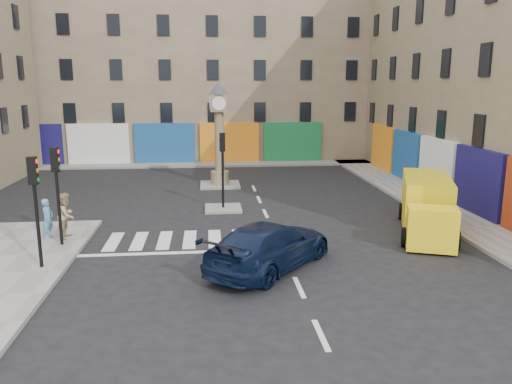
{
  "coord_description": "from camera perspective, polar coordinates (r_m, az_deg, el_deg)",
  "views": [
    {
      "loc": [
        -2.7,
        -16.14,
        6.09
      ],
      "look_at": [
        -0.87,
        2.75,
        2.0
      ],
      "focal_mm": 35.0,
      "sensor_mm": 36.0,
      "label": 1
    }
  ],
  "objects": [
    {
      "name": "ground",
      "position": [
        17.46,
        3.75,
        -8.28
      ],
      "size": [
        120.0,
        120.0,
        0.0
      ],
      "primitive_type": "plane",
      "color": "black",
      "rests_on": "ground"
    },
    {
      "name": "sidewalk_right",
      "position": [
        29.15,
        17.61,
        -0.33
      ],
      "size": [
        2.6,
        30.0,
        0.15
      ],
      "primitive_type": "cube",
      "color": "gray",
      "rests_on": "ground"
    },
    {
      "name": "sidewalk_far",
      "position": [
        38.83,
        -7.41,
        3.15
      ],
      "size": [
        32.0,
        2.4,
        0.15
      ],
      "primitive_type": "cube",
      "color": "gray",
      "rests_on": "ground"
    },
    {
      "name": "island_near",
      "position": [
        24.89,
        -3.77,
        -1.88
      ],
      "size": [
        1.8,
        1.8,
        0.12
      ],
      "primitive_type": "cube",
      "color": "gray",
      "rests_on": "ground"
    },
    {
      "name": "island_far",
      "position": [
        30.75,
        -4.13,
        0.82
      ],
      "size": [
        2.4,
        2.4,
        0.12
      ],
      "primitive_type": "cube",
      "color": "gray",
      "rests_on": "ground"
    },
    {
      "name": "building_far",
      "position": [
        44.23,
        -7.49,
        15.19
      ],
      "size": [
        32.0,
        10.0,
        17.0
      ],
      "primitive_type": "cube",
      "color": "gray",
      "rests_on": "ground"
    },
    {
      "name": "traffic_light_left_near",
      "position": [
        17.62,
        -23.95,
        -0.26
      ],
      "size": [
        0.28,
        0.22,
        3.7
      ],
      "color": "black",
      "rests_on": "sidewalk_left"
    },
    {
      "name": "traffic_light_left_far",
      "position": [
        19.87,
        -21.83,
        1.22
      ],
      "size": [
        0.28,
        0.22,
        3.7
      ],
      "color": "black",
      "rests_on": "sidewalk_left"
    },
    {
      "name": "traffic_light_island",
      "position": [
        24.4,
        -3.85,
        3.89
      ],
      "size": [
        0.28,
        0.22,
        3.7
      ],
      "color": "black",
      "rests_on": "island_near"
    },
    {
      "name": "clock_pillar",
      "position": [
        30.25,
        -4.23,
        7.31
      ],
      "size": [
        1.2,
        1.2,
        6.1
      ],
      "color": "#8C795C",
      "rests_on": "island_far"
    },
    {
      "name": "navy_sedan",
      "position": [
        16.9,
        1.59,
        -6.14
      ],
      "size": [
        5.21,
        5.56,
        1.57
      ],
      "primitive_type": "imported",
      "rotation": [
        0.0,
        0.0,
        2.43
      ],
      "color": "black",
      "rests_on": "ground"
    },
    {
      "name": "yellow_van",
      "position": [
        22.19,
        18.94,
        -1.47
      ],
      "size": [
        3.82,
        6.41,
        2.24
      ],
      "rotation": [
        0.0,
        0.0,
        -0.35
      ],
      "color": "yellow",
      "rests_on": "ground"
    },
    {
      "name": "pedestrian_blue",
      "position": [
        21.27,
        -22.7,
        -2.81
      ],
      "size": [
        0.49,
        0.64,
        1.58
      ],
      "primitive_type": "imported",
      "rotation": [
        0.0,
        0.0,
        1.37
      ],
      "color": "#5790C7",
      "rests_on": "sidewalk_left"
    },
    {
      "name": "pedestrian_tan",
      "position": [
        21.05,
        -20.84,
        -2.5
      ],
      "size": [
        0.8,
        0.96,
        1.8
      ],
      "primitive_type": "imported",
      "rotation": [
        0.0,
        0.0,
        1.43
      ],
      "color": "tan",
      "rests_on": "sidewalk_left"
    }
  ]
}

